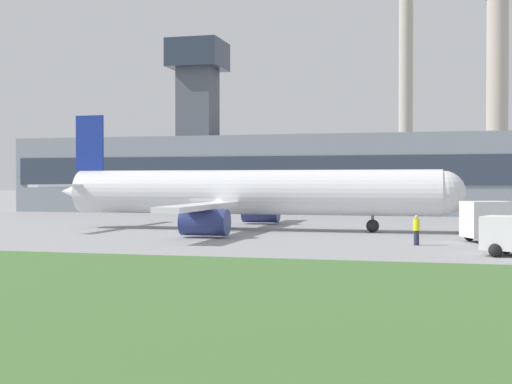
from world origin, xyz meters
TOP-DOWN VIEW (x-y plane):
  - ground_plane at (0.00, 0.00)m, footprint 400.00×400.00m
  - terminal_building at (-0.82, 32.27)m, footprint 68.19×10.34m
  - smokestack_left at (12.31, 63.06)m, footprint 2.55×2.55m
  - smokestack_right at (26.03, 62.67)m, footprint 3.73×3.73m
  - airplane at (2.73, 1.69)m, footprint 32.55×28.74m
  - pushback_tug at (20.92, 3.19)m, footprint 3.94×2.63m
  - fuel_truck at (20.80, -4.90)m, footprint 4.99×3.77m
  - ground_crew_person at (16.08, -8.40)m, footprint 0.46×0.46m

SIDE VIEW (x-z plane):
  - ground_plane at x=0.00m, z-range 0.00..0.00m
  - ground_crew_person at x=16.08m, z-range 0.02..1.83m
  - pushback_tug at x=20.92m, z-range -0.10..2.10m
  - fuel_truck at x=20.80m, z-range -0.05..2.53m
  - airplane at x=2.73m, z-range -1.77..7.49m
  - terminal_building at x=-0.82m, z-range -5.51..15.73m
  - smokestack_right at x=26.03m, z-range 0.15..32.80m
  - smokestack_left at x=12.31m, z-range 0.10..37.50m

